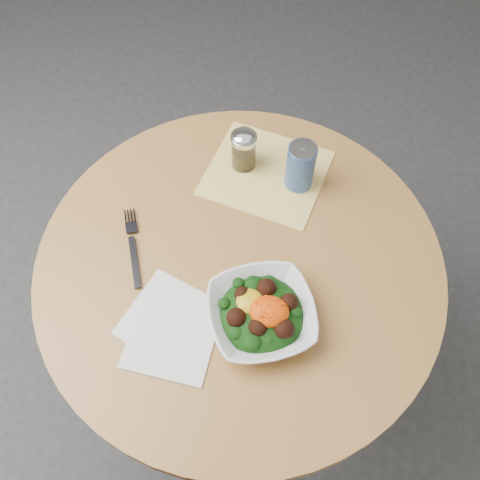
# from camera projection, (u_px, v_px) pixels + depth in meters

# --- Properties ---
(ground) EXTENTS (6.00, 6.00, 0.00)m
(ground) POSITION_uv_depth(u_px,v_px,m) (240.00, 366.00, 1.82)
(ground) COLOR #2E2E30
(ground) RESTS_ON ground
(table) EXTENTS (0.90, 0.90, 0.75)m
(table) POSITION_uv_depth(u_px,v_px,m) (240.00, 298.00, 1.34)
(table) COLOR black
(table) RESTS_ON ground
(cloth_napkin) EXTENTS (0.33, 0.32, 0.00)m
(cloth_napkin) POSITION_uv_depth(u_px,v_px,m) (266.00, 173.00, 1.30)
(cloth_napkin) COLOR #FAB50D
(cloth_napkin) RESTS_ON table
(paper_napkins) EXTENTS (0.23, 0.25, 0.00)m
(paper_napkins) POSITION_uv_depth(u_px,v_px,m) (171.00, 328.00, 1.09)
(paper_napkins) COLOR silver
(paper_napkins) RESTS_ON table
(salad_bowl) EXTENTS (0.27, 0.27, 0.08)m
(salad_bowl) POSITION_uv_depth(u_px,v_px,m) (261.00, 314.00, 1.08)
(salad_bowl) COLOR silver
(salad_bowl) RESTS_ON table
(fork) EXTENTS (0.08, 0.20, 0.00)m
(fork) POSITION_uv_depth(u_px,v_px,m) (133.00, 244.00, 1.19)
(fork) COLOR black
(fork) RESTS_ON table
(spice_shaker) EXTENTS (0.06, 0.06, 0.11)m
(spice_shaker) POSITION_uv_depth(u_px,v_px,m) (244.00, 150.00, 1.26)
(spice_shaker) COLOR silver
(spice_shaker) RESTS_ON table
(beverage_can) EXTENTS (0.07, 0.07, 0.13)m
(beverage_can) POSITION_uv_depth(u_px,v_px,m) (300.00, 166.00, 1.23)
(beverage_can) COLOR navy
(beverage_can) RESTS_ON table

